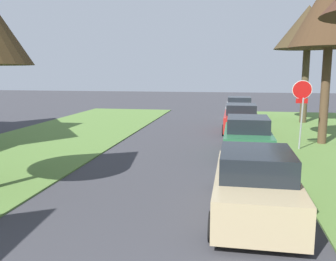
# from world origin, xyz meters

# --- Properties ---
(stop_sign_far) EXTENTS (0.81, 0.51, 2.95)m
(stop_sign_far) POSITION_xyz_m (4.54, 14.82, 2.18)
(stop_sign_far) COLOR #9EA0A5
(stop_sign_far) RESTS_ON grass_verge_right
(street_tree_right_mid_b) EXTENTS (3.55, 3.55, 7.59)m
(street_tree_right_mid_b) POSITION_xyz_m (5.80, 16.33, 5.97)
(street_tree_right_mid_b) COLOR #4F3B27
(street_tree_right_mid_b) RESTS_ON grass_verge_right
(street_tree_right_far) EXTENTS (4.17, 4.17, 7.44)m
(street_tree_right_far) POSITION_xyz_m (6.28, 23.58, 6.07)
(street_tree_right_far) COLOR #493E28
(street_tree_right_far) RESTS_ON grass_verge_right
(parked_sedan_tan) EXTENTS (1.96, 4.41, 1.57)m
(parked_sedan_tan) POSITION_xyz_m (2.20, 7.20, 0.72)
(parked_sedan_tan) COLOR tan
(parked_sedan_tan) RESTS_ON ground
(parked_sedan_green) EXTENTS (1.96, 4.41, 1.57)m
(parked_sedan_green) POSITION_xyz_m (2.27, 13.52, 0.72)
(parked_sedan_green) COLOR #28663D
(parked_sedan_green) RESTS_ON ground
(parked_sedan_red) EXTENTS (1.96, 4.41, 1.57)m
(parked_sedan_red) POSITION_xyz_m (2.14, 19.38, 0.72)
(parked_sedan_red) COLOR red
(parked_sedan_red) RESTS_ON ground
(parked_sedan_white) EXTENTS (1.96, 4.41, 1.57)m
(parked_sedan_white) POSITION_xyz_m (2.16, 25.45, 0.72)
(parked_sedan_white) COLOR white
(parked_sedan_white) RESTS_ON ground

